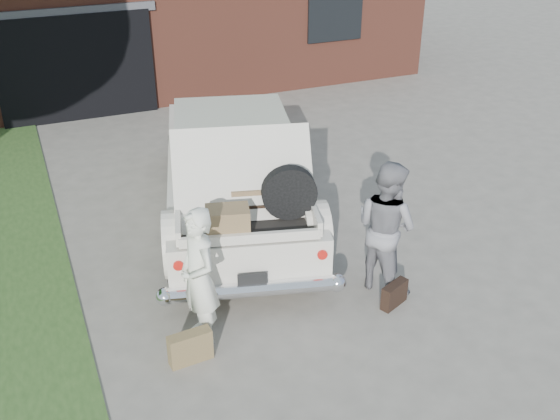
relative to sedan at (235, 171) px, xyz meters
name	(u,v)px	position (x,y,z in m)	size (l,w,h in m)	color
ground	(299,309)	(-0.08, -2.56, -0.78)	(90.00, 90.00, 0.00)	gray
house	(153,1)	(0.90, 8.91, 0.89)	(12.80, 7.80, 3.30)	brown
sedan	(235,171)	(0.00, 0.00, 0.00)	(3.32, 5.64, 2.02)	beige
woman_left	(199,278)	(-1.34, -2.63, 0.06)	(0.61, 0.40, 1.68)	white
woman_right	(386,227)	(1.13, -2.51, 0.11)	(0.86, 0.67, 1.77)	gray
suitcase_left	(190,347)	(-1.57, -2.97, -0.59)	(0.49, 0.15, 0.38)	olive
suitcase_right	(394,294)	(1.06, -2.94, -0.62)	(0.41, 0.13, 0.31)	black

